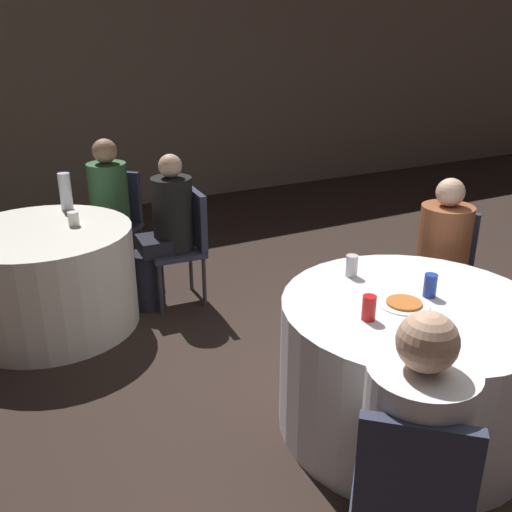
{
  "coord_description": "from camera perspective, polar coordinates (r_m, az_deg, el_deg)",
  "views": [
    {
      "loc": [
        -1.97,
        -1.8,
        2.0
      ],
      "look_at": [
        -0.61,
        0.81,
        0.82
      ],
      "focal_mm": 40.0,
      "sensor_mm": 36.0,
      "label": 1
    }
  ],
  "objects": [
    {
      "name": "chair_far_northeast",
      "position": [
        5.03,
        -13.78,
        4.1
      ],
      "size": [
        0.57,
        0.57,
        0.88
      ],
      "rotation": [
        0.0,
        0.0,
        -3.9
      ],
      "color": "#2D3347",
      "rests_on": "ground_plane"
    },
    {
      "name": "table_near",
      "position": [
        3.14,
        14.91,
        -10.53
      ],
      "size": [
        1.34,
        1.34,
        0.72
      ],
      "color": "silver",
      "rests_on": "ground_plane"
    },
    {
      "name": "bottle_far",
      "position": [
        4.55,
        -18.52,
        6.15
      ],
      "size": [
        0.09,
        0.09,
        0.28
      ],
      "color": "silver",
      "rests_on": "table_far"
    },
    {
      "name": "wall_back",
      "position": [
        6.96,
        -11.49,
        16.39
      ],
      "size": [
        16.0,
        0.06,
        2.8
      ],
      "color": "#7A6B5B",
      "rests_on": "ground_plane"
    },
    {
      "name": "soda_can_silver",
      "position": [
        3.19,
        9.55,
        -0.97
      ],
      "size": [
        0.07,
        0.07,
        0.12
      ],
      "color": "silver",
      "rests_on": "table_near"
    },
    {
      "name": "chair_near_northeast",
      "position": [
        4.03,
        18.16,
        -0.83
      ],
      "size": [
        0.56,
        0.56,
        0.88
      ],
      "rotation": [
        0.0,
        0.0,
        -4.06
      ],
      "color": "#2D3347",
      "rests_on": "ground_plane"
    },
    {
      "name": "cup_far",
      "position": [
        4.18,
        -17.79,
        3.58
      ],
      "size": [
        0.08,
        0.08,
        0.1
      ],
      "color": "white",
      "rests_on": "table_far"
    },
    {
      "name": "pizza_plate_near",
      "position": [
        2.94,
        14.58,
        -4.61
      ],
      "size": [
        0.25,
        0.25,
        0.02
      ],
      "color": "white",
      "rests_on": "table_near"
    },
    {
      "name": "person_white_shirt",
      "position": [
        2.24,
        15.42,
        -17.75
      ],
      "size": [
        0.5,
        0.51,
        1.16
      ],
      "rotation": [
        0.0,
        0.0,
        -0.73
      ],
      "color": "#282828",
      "rests_on": "ground_plane"
    },
    {
      "name": "person_green_jacket",
      "position": [
        4.88,
        -14.75,
        4.29
      ],
      "size": [
        0.46,
        0.46,
        1.18
      ],
      "rotation": [
        0.0,
        0.0,
        -3.9
      ],
      "color": "black",
      "rests_on": "ground_plane"
    },
    {
      "name": "chair_far_east",
      "position": [
        4.38,
        -7.02,
        1.92
      ],
      "size": [
        0.43,
        0.43,
        0.88
      ],
      "rotation": [
        0.0,
        0.0,
        1.5
      ],
      "color": "#2D3347",
      "rests_on": "ground_plane"
    },
    {
      "name": "table_far",
      "position": [
        4.29,
        -20.13,
        -2.12
      ],
      "size": [
        1.23,
        1.23,
        0.72
      ],
      "color": "white",
      "rests_on": "ground_plane"
    },
    {
      "name": "ground_plane",
      "position": [
        3.33,
        16.6,
        -16.14
      ],
      "size": [
        16.0,
        16.0,
        0.0
      ],
      "primitive_type": "plane",
      "color": "#332621"
    },
    {
      "name": "person_floral_shirt",
      "position": [
        3.86,
        17.89,
        -1.0
      ],
      "size": [
        0.48,
        0.45,
        1.14
      ],
      "rotation": [
        0.0,
        0.0,
        -4.06
      ],
      "color": "black",
      "rests_on": "ground_plane"
    },
    {
      "name": "chair_near_southwest",
      "position": [
        2.17,
        15.22,
        -21.82
      ],
      "size": [
        0.56,
        0.56,
        0.88
      ],
      "rotation": [
        0.0,
        0.0,
        -0.73
      ],
      "color": "#2D3347",
      "rests_on": "ground_plane"
    },
    {
      "name": "soda_can_red",
      "position": [
        2.73,
        11.22,
        -5.1
      ],
      "size": [
        0.07,
        0.07,
        0.12
      ],
      "color": "red",
      "rests_on": "table_near"
    },
    {
      "name": "person_black_shirt",
      "position": [
        4.32,
        -9.16,
        2.22
      ],
      "size": [
        0.49,
        0.31,
        1.17
      ],
      "rotation": [
        0.0,
        0.0,
        1.5
      ],
      "color": "black",
      "rests_on": "ground_plane"
    },
    {
      "name": "soda_can_blue",
      "position": [
        3.04,
        17.02,
        -2.83
      ],
      "size": [
        0.07,
        0.07,
        0.12
      ],
      "color": "#1E38A5",
      "rests_on": "table_near"
    }
  ]
}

